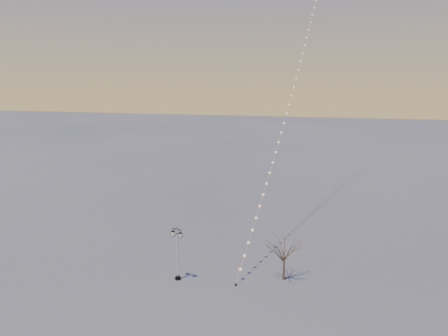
% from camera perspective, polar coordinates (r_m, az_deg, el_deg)
% --- Properties ---
extents(ground, '(300.00, 300.00, 0.00)m').
position_cam_1_polar(ground, '(34.57, -2.29, -15.70)').
color(ground, '#4A4C4B').
rests_on(ground, ground).
extents(street_lamp, '(1.10, 0.61, 4.48)m').
position_cam_1_polar(street_lamp, '(34.67, -6.38, -11.14)').
color(street_lamp, black).
rests_on(street_lamp, ground).
extents(bare_tree, '(2.20, 2.20, 3.66)m').
position_cam_1_polar(bare_tree, '(34.74, 8.22, -11.03)').
color(bare_tree, brown).
rests_on(bare_tree, ground).
extents(kite_train, '(6.17, 39.00, 35.66)m').
position_cam_1_polar(kite_train, '(49.25, 9.84, 13.83)').
color(kite_train, black).
rests_on(kite_train, ground).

